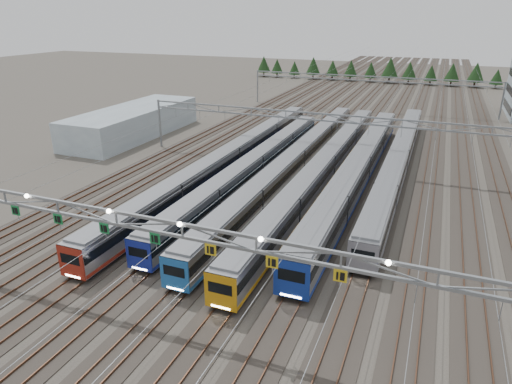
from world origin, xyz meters
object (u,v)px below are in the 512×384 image
at_px(train_b, 254,166).
at_px(gantry_mid, 322,123).
at_px(train_a, 231,158).
at_px(train_d, 325,166).
at_px(west_shed, 133,122).
at_px(train_e, 358,168).
at_px(gantry_near, 181,234).
at_px(gantry_far, 370,83).
at_px(train_f, 398,160).
at_px(train_c, 296,161).

relative_size(train_b, gantry_mid, 0.95).
relative_size(train_a, gantry_mid, 1.14).
height_order(train_d, west_shed, west_shed).
distance_m(train_e, gantry_near, 34.93).
relative_size(train_d, gantry_mid, 1.16).
height_order(gantry_mid, west_shed, gantry_mid).
relative_size(train_d, gantry_far, 1.16).
bearing_deg(train_f, gantry_far, 104.11).
relative_size(train_b, gantry_far, 0.95).
height_order(train_e, west_shed, west_shed).
xyz_separation_m(train_e, gantry_far, (-6.75, 51.20, 4.20)).
height_order(gantry_far, west_shed, gantry_far).
distance_m(train_a, train_f, 23.81).
relative_size(train_d, train_f, 1.08).
xyz_separation_m(train_f, gantry_far, (-11.25, 44.75, 4.39)).
xyz_separation_m(gantry_near, west_shed, (-36.79, 44.62, -4.55)).
distance_m(train_b, train_d, 9.63).
distance_m(train_c, train_e, 9.05).
height_order(train_c, train_f, train_f).
xyz_separation_m(train_c, gantry_far, (2.25, 50.31, 4.42)).
bearing_deg(train_e, train_f, 55.11).
distance_m(train_b, gantry_far, 55.43).
distance_m(train_e, gantry_far, 51.82).
xyz_separation_m(train_c, train_e, (9.00, -0.90, 0.23)).
distance_m(gantry_far, west_shed, 54.88).
bearing_deg(gantry_mid, gantry_near, -90.07).
distance_m(train_e, gantry_mid, 10.08).
bearing_deg(train_e, train_a, -175.74).
distance_m(train_a, train_d, 13.55).
relative_size(train_c, train_d, 1.01).
relative_size(train_f, gantry_mid, 1.07).
distance_m(train_b, train_c, 6.39).
bearing_deg(train_d, gantry_mid, 109.36).
relative_size(train_d, west_shed, 2.17).
relative_size(train_a, train_d, 0.99).
bearing_deg(train_f, train_b, -150.73).
distance_m(train_f, west_shed, 48.28).
relative_size(train_e, train_f, 0.98).
distance_m(train_b, train_e, 13.98).
bearing_deg(train_c, train_f, 22.37).
bearing_deg(train_c, west_shed, 164.17).
bearing_deg(gantry_near, train_c, 93.62).
xyz_separation_m(train_b, gantry_far, (6.75, 54.84, 4.45)).
bearing_deg(gantry_mid, train_a, -146.15).
relative_size(train_c, west_shed, 2.18).
bearing_deg(gantry_mid, train_c, -112.97).
height_order(train_c, west_shed, west_shed).
xyz_separation_m(train_f, west_shed, (-48.09, 4.25, 0.54)).
height_order(train_b, train_f, train_f).
bearing_deg(train_a, gantry_far, 77.92).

